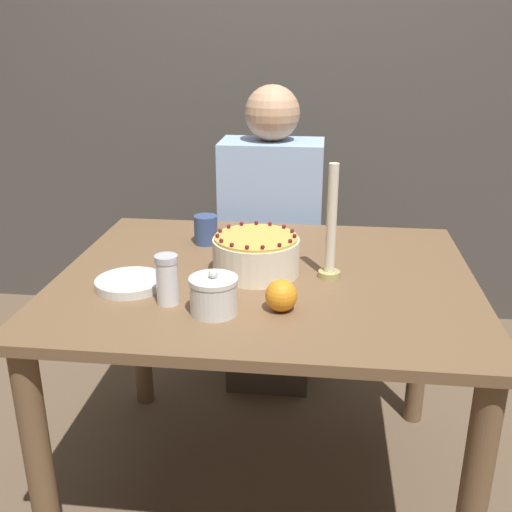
% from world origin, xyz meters
% --- Properties ---
extents(ground_plane, '(12.00, 12.00, 0.00)m').
position_xyz_m(ground_plane, '(0.00, 0.00, 0.00)').
color(ground_plane, brown).
extents(wall_behind, '(8.00, 0.05, 2.60)m').
position_xyz_m(wall_behind, '(0.00, 1.40, 1.30)').
color(wall_behind, '#4C4742').
rests_on(wall_behind, ground_plane).
extents(dining_table, '(1.20, 0.99, 0.77)m').
position_xyz_m(dining_table, '(0.00, 0.00, 0.64)').
color(dining_table, brown).
rests_on(dining_table, ground_plane).
extents(cake, '(0.25, 0.25, 0.12)m').
position_xyz_m(cake, '(-0.03, 0.01, 0.82)').
color(cake, '#EFE5CC').
rests_on(cake, dining_table).
extents(sugar_bowl, '(0.12, 0.12, 0.12)m').
position_xyz_m(sugar_bowl, '(-0.10, -0.27, 0.81)').
color(sugar_bowl, silver).
rests_on(sugar_bowl, dining_table).
extents(sugar_shaker, '(0.06, 0.06, 0.13)m').
position_xyz_m(sugar_shaker, '(-0.23, -0.23, 0.83)').
color(sugar_shaker, white).
rests_on(sugar_shaker, dining_table).
extents(plate_stack, '(0.19, 0.19, 0.02)m').
position_xyz_m(plate_stack, '(-0.37, -0.14, 0.78)').
color(plate_stack, silver).
rests_on(plate_stack, dining_table).
extents(candle, '(0.06, 0.06, 0.33)m').
position_xyz_m(candle, '(0.18, 0.00, 0.90)').
color(candle, tan).
rests_on(candle, dining_table).
extents(cup, '(0.08, 0.08, 0.10)m').
position_xyz_m(cup, '(-0.23, 0.25, 0.81)').
color(cup, '#384C7F').
rests_on(cup, dining_table).
extents(orange_fruit_0, '(0.08, 0.08, 0.08)m').
position_xyz_m(orange_fruit_0, '(0.06, -0.24, 0.81)').
color(orange_fruit_0, orange).
rests_on(orange_fruit_0, dining_table).
extents(person_man_blue_shirt, '(0.40, 0.34, 1.25)m').
position_xyz_m(person_man_blue_shirt, '(-0.05, 0.69, 0.55)').
color(person_man_blue_shirt, '#473D33').
rests_on(person_man_blue_shirt, ground_plane).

